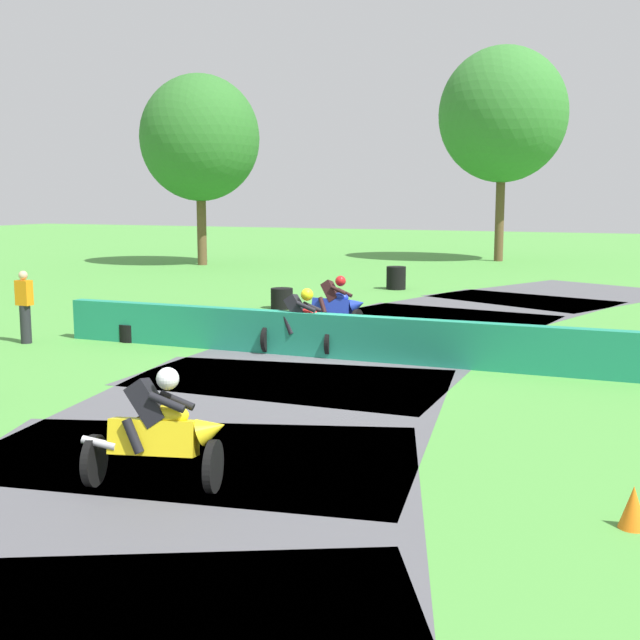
# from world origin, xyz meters

# --- Properties ---
(ground_plane) EXTENTS (120.00, 120.00, 0.00)m
(ground_plane) POSITION_xyz_m (0.00, 0.00, 0.00)
(ground_plane) COLOR #4C933D
(track_asphalt) EXTENTS (10.56, 35.49, 0.01)m
(track_asphalt) POSITION_xyz_m (1.36, 0.02, 0.00)
(track_asphalt) COLOR #515156
(track_asphalt) RESTS_ON ground
(safety_barrier) EXTENTS (22.90, 0.65, 0.90)m
(safety_barrier) POSITION_xyz_m (5.03, 0.08, 0.45)
(safety_barrier) COLOR #1E8466
(safety_barrier) RESTS_ON ground
(motorcycle_lead_blue) EXTENTS (1.70, 0.85, 1.43)m
(motorcycle_lead_blue) POSITION_xyz_m (-1.26, 3.12, 0.64)
(motorcycle_lead_blue) COLOR black
(motorcycle_lead_blue) RESTS_ON ground
(motorcycle_chase_red) EXTENTS (1.68, 0.77, 1.42)m
(motorcycle_chase_red) POSITION_xyz_m (-0.75, 0.07, 0.66)
(motorcycle_chase_red) COLOR black
(motorcycle_chase_red) RESTS_ON ground
(motorcycle_trailing_yellow) EXTENTS (1.68, 1.06, 1.43)m
(motorcycle_trailing_yellow) POSITION_xyz_m (1.05, -7.81, 0.66)
(motorcycle_trailing_yellow) COLOR black
(motorcycle_trailing_yellow) RESTS_ON ground
(tire_stack_near) EXTENTS (0.68, 0.68, 0.80)m
(tire_stack_near) POSITION_xyz_m (-2.70, 12.35, 0.40)
(tire_stack_near) COLOR black
(tire_stack_near) RESTS_ON ground
(tire_stack_mid_a) EXTENTS (0.65, 0.65, 0.60)m
(tire_stack_mid_a) POSITION_xyz_m (-4.21, 6.25, 0.30)
(tire_stack_mid_a) COLOR black
(tire_stack_mid_a) RESTS_ON ground
(tire_stack_mid_b) EXTENTS (0.63, 0.63, 0.40)m
(tire_stack_mid_b) POSITION_xyz_m (-5.00, 0.04, 0.20)
(tire_stack_mid_b) COLOR black
(tire_stack_mid_b) RESTS_ON ground
(track_marshal) EXTENTS (0.34, 0.24, 1.63)m
(track_marshal) POSITION_xyz_m (-7.01, -1.15, 0.82)
(track_marshal) COLOR #232328
(track_marshal) RESTS_ON ground
(traffic_cone) EXTENTS (0.28, 0.28, 0.44)m
(traffic_cone) POSITION_xyz_m (6.05, -6.97, 0.22)
(traffic_cone) COLOR orange
(traffic_cone) RESTS_ON ground
(tree_far_left) EXTENTS (5.53, 5.53, 8.79)m
(tree_far_left) POSITION_xyz_m (-14.31, 18.54, 5.87)
(tree_far_left) COLOR brown
(tree_far_left) RESTS_ON ground
(tree_far_right) EXTENTS (6.24, 6.24, 10.42)m
(tree_far_right) POSITION_xyz_m (-1.87, 26.31, 7.13)
(tree_far_right) COLOR brown
(tree_far_right) RESTS_ON ground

